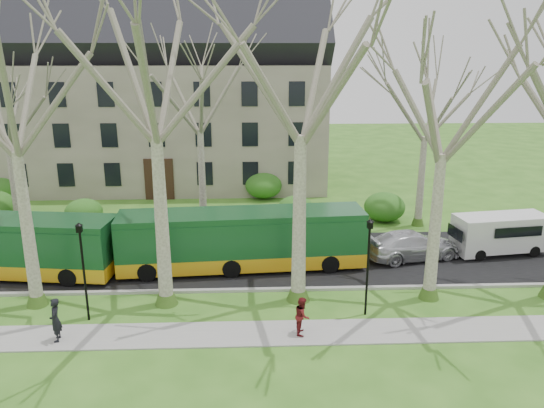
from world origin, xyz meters
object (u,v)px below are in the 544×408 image
at_px(sedan, 412,245).
at_px(pedestrian_b, 302,315).
at_px(bus_follow, 242,239).
at_px(van_a, 500,235).
at_px(pedestrian_a, 55,320).

distance_m(sedan, pedestrian_b, 10.36).
bearing_deg(sedan, bus_follow, 82.67).
relative_size(bus_follow, sedan, 2.40).
xyz_separation_m(van_a, pedestrian_a, (-21.72, -8.47, -0.22)).
height_order(van_a, pedestrian_b, van_a).
xyz_separation_m(van_a, pedestrian_b, (-11.93, -8.31, -0.33)).
distance_m(bus_follow, pedestrian_a, 10.15).
bearing_deg(sedan, pedestrian_a, 102.69).
xyz_separation_m(bus_follow, van_a, (14.44, 1.43, -0.47)).
height_order(sedan, pedestrian_a, pedestrian_a).
xyz_separation_m(bus_follow, pedestrian_b, (2.51, -6.88, -0.80)).
relative_size(pedestrian_a, pedestrian_b, 1.14).
distance_m(bus_follow, pedestrian_b, 7.37).
bearing_deg(van_a, bus_follow, 177.92).
distance_m(bus_follow, sedan, 9.42).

